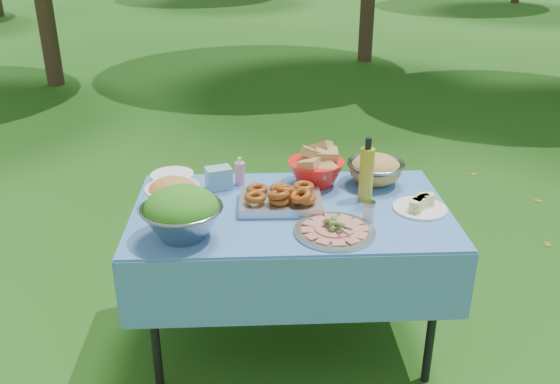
# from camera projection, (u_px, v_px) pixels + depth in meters

# --- Properties ---
(ground) EXTENTS (80.00, 80.00, 0.00)m
(ground) POSITION_uv_depth(u_px,v_px,m) (290.00, 340.00, 3.06)
(ground) COLOR #0A3509
(ground) RESTS_ON ground
(picnic_table) EXTENTS (1.46, 0.86, 0.76)m
(picnic_table) POSITION_uv_depth(u_px,v_px,m) (290.00, 278.00, 2.91)
(picnic_table) COLOR #82CCFB
(picnic_table) RESTS_ON ground
(salad_bowl) EXTENTS (0.42, 0.42, 0.22)m
(salad_bowl) POSITION_uv_depth(u_px,v_px,m) (182.00, 213.00, 2.45)
(salad_bowl) COLOR gray
(salad_bowl) RESTS_ON picnic_table
(pasta_bowl_white) EXTENTS (0.30, 0.30, 0.14)m
(pasta_bowl_white) POSITION_uv_depth(u_px,v_px,m) (172.00, 192.00, 2.74)
(pasta_bowl_white) COLOR white
(pasta_bowl_white) RESTS_ON picnic_table
(plate_stack) EXTENTS (0.27, 0.27, 0.06)m
(plate_stack) POSITION_uv_depth(u_px,v_px,m) (172.00, 179.00, 2.98)
(plate_stack) COLOR white
(plate_stack) RESTS_ON picnic_table
(wipes_box) EXTENTS (0.14, 0.12, 0.11)m
(wipes_box) POSITION_uv_depth(u_px,v_px,m) (219.00, 178.00, 2.93)
(wipes_box) COLOR #7DB6D1
(wipes_box) RESTS_ON picnic_table
(sanitizer_bottle) EXTENTS (0.06, 0.06, 0.14)m
(sanitizer_bottle) POSITION_uv_depth(u_px,v_px,m) (240.00, 171.00, 2.97)
(sanitizer_bottle) COLOR pink
(sanitizer_bottle) RESTS_ON picnic_table
(bread_bowl) EXTENTS (0.35, 0.35, 0.19)m
(bread_bowl) POSITION_uv_depth(u_px,v_px,m) (316.00, 166.00, 2.97)
(bread_bowl) COLOR red
(bread_bowl) RESTS_ON picnic_table
(pasta_bowl_steel) EXTENTS (0.37, 0.37, 0.15)m
(pasta_bowl_steel) POSITION_uv_depth(u_px,v_px,m) (375.00, 169.00, 2.99)
(pasta_bowl_steel) COLOR gray
(pasta_bowl_steel) RESTS_ON picnic_table
(fried_tray) EXTENTS (0.39, 0.28, 0.09)m
(fried_tray) POSITION_uv_depth(u_px,v_px,m) (280.00, 198.00, 2.75)
(fried_tray) COLOR #B7B8BC
(fried_tray) RESTS_ON picnic_table
(charcuterie_platter) EXTENTS (0.45, 0.45, 0.08)m
(charcuterie_platter) POSITION_uv_depth(u_px,v_px,m) (335.00, 224.00, 2.52)
(charcuterie_platter) COLOR #B6BABD
(charcuterie_platter) RESTS_ON picnic_table
(oil_bottle) EXTENTS (0.09, 0.09, 0.31)m
(oil_bottle) POSITION_uv_depth(u_px,v_px,m) (367.00, 169.00, 2.78)
(oil_bottle) COLOR #ADA422
(oil_bottle) RESTS_ON picnic_table
(cheese_plate) EXTENTS (0.31, 0.31, 0.07)m
(cheese_plate) POSITION_uv_depth(u_px,v_px,m) (420.00, 203.00, 2.72)
(cheese_plate) COLOR white
(cheese_plate) RESTS_ON picnic_table
(shaker) EXTENTS (0.06, 0.06, 0.09)m
(shaker) POSITION_uv_depth(u_px,v_px,m) (369.00, 211.00, 2.62)
(shaker) COLOR silver
(shaker) RESTS_ON picnic_table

